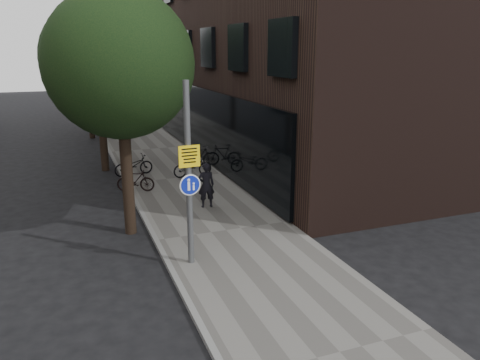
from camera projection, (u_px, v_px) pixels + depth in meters
name	position (u px, v px, depth m)	size (l,w,h in m)	color
ground	(260.00, 282.00, 11.95)	(120.00, 120.00, 0.00)	black
sidewalk	(177.00, 179.00, 21.01)	(4.50, 60.00, 0.12)	#64625D
curb_edge	(127.00, 184.00, 20.24)	(0.15, 60.00, 0.13)	slate
street_tree_near	(122.00, 70.00, 13.86)	(4.40, 4.40, 7.50)	black
street_tree_mid	(98.00, 62.00, 21.50)	(5.00, 5.00, 7.80)	black
street_tree_far	(87.00, 58.00, 29.59)	(5.00, 5.00, 7.80)	black
signpost	(189.00, 175.00, 12.09)	(0.57, 0.16, 4.88)	#595B5E
pedestrian	(206.00, 185.00, 16.95)	(0.61, 0.40, 1.66)	black
parked_bike_facade_near	(193.00, 166.00, 21.10)	(0.63, 1.81, 0.95)	black
parked_bike_facade_far	(200.00, 157.00, 22.71)	(0.49, 1.74, 1.04)	black
parked_bike_curb_near	(134.00, 165.00, 21.31)	(0.62, 1.79, 0.94)	black
parked_bike_curb_far	(135.00, 180.00, 18.91)	(0.43, 1.52, 0.92)	black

